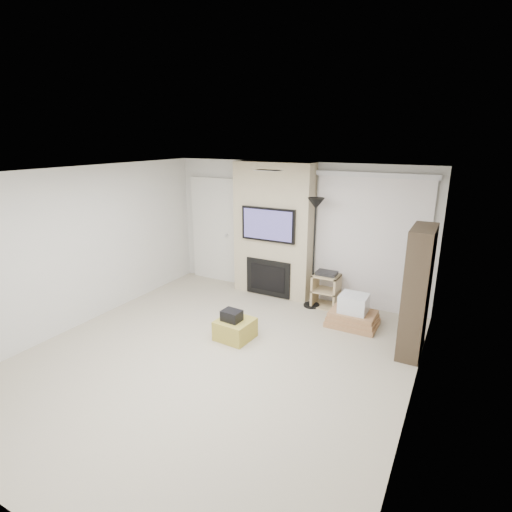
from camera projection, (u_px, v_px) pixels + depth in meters
The scene contains 15 objects.
floor at pixel (215, 358), 5.50m from camera, with size 5.00×5.50×0.00m, color #B3A892.
ceiling at pixel (209, 173), 4.78m from camera, with size 5.00×5.50×0.00m, color white.
wall_back at pixel (295, 230), 7.46m from camera, with size 5.00×2.50×0.00m, color silver.
wall_left at pixel (80, 248), 6.27m from camera, with size 5.50×2.50×0.00m, color silver.
wall_right at pixel (419, 310), 4.01m from camera, with size 5.50×2.50×0.00m, color silver.
hvac_vent at pixel (268, 170), 5.28m from camera, with size 0.35×0.18×0.01m, color silver.
ottoman at pixel (235, 329), 5.99m from camera, with size 0.50×0.50×0.30m, color #A7973A.
black_bag at pixel (232, 316), 5.91m from camera, with size 0.28×0.22×0.16m, color black.
fireplace_wall at pixel (273, 231), 7.45m from camera, with size 1.50×0.47×2.50m.
entry_door at pixel (214, 230), 8.30m from camera, with size 1.02×0.11×2.14m.
vertical_blinds at pixel (370, 238), 6.78m from camera, with size 1.98×0.10×2.37m.
floor_lamp at pixel (315, 222), 6.74m from camera, with size 0.29×0.29×1.95m.
av_stand at pixel (326, 288), 7.07m from camera, with size 0.45×0.38×0.66m.
box_stack at pixel (353, 314), 6.40m from camera, with size 0.78×0.59×0.52m.
bookshelf at pixel (417, 292), 5.42m from camera, with size 0.30×0.80×1.80m.
Camera 1 is at (2.79, -4.02, 2.92)m, focal length 28.00 mm.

